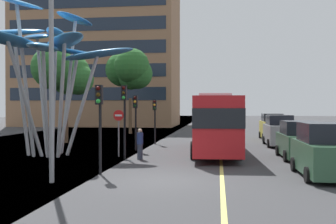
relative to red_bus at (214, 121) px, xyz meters
The scene contains 17 objects.
ground 9.80m from the red_bus, 104.47° to the right, with size 120.00×240.00×0.10m.
red_bus is the anchor object (origin of this frame).
leaf_sculpture 10.52m from the red_bus, 165.43° to the right, with size 8.76×9.07×8.93m.
traffic_light_kerb_near 9.61m from the red_bus, 118.47° to the right, with size 0.28×0.42×3.67m.
traffic_light_kerb_far 5.93m from the red_bus, 144.14° to the right, with size 0.28×0.42×3.94m.
traffic_light_island_mid 5.05m from the red_bus, behind, with size 0.28×0.42×3.53m.
traffic_light_opposite 6.75m from the red_bus, 131.62° to the left, with size 0.28×0.42×3.36m.
car_parked_near 9.03m from the red_bus, 60.95° to the right, with size 1.93×4.29×2.15m.
car_parked_mid 5.17m from the red_bus, 25.68° to the right, with size 2.04×4.33×2.03m.
car_parked_far 6.78m from the red_bus, 46.87° to the left, with size 1.97×4.41×2.22m.
car_side_street 11.72m from the red_bus, 65.40° to the left, with size 1.93×4.22×2.23m.
street_lamp 12.13m from the red_bus, 118.24° to the right, with size 1.52×0.44×8.56m.
tree_pavement_near 13.98m from the red_bus, 153.01° to the left, with size 4.77×4.33×7.63m.
tree_pavement_far 19.62m from the red_bus, 118.47° to the left, with size 5.38×5.50×8.92m.
pedestrian 5.37m from the red_bus, 137.48° to the right, with size 0.34×0.34×1.64m.
no_entry_sign 5.88m from the red_bus, 153.96° to the right, with size 0.60×0.12×2.62m.
backdrop_building 40.57m from the red_bus, 117.52° to the left, with size 23.99×12.00×25.81m.
Camera 1 is at (1.96, -14.58, 2.75)m, focal length 41.76 mm.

